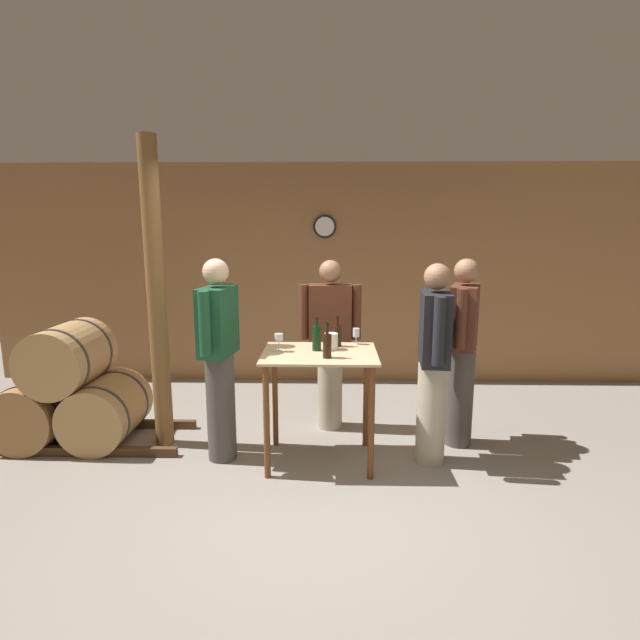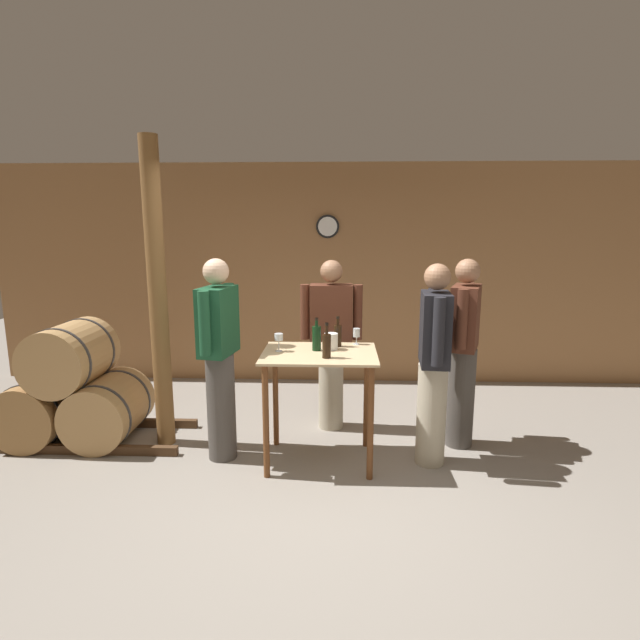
{
  "view_description": "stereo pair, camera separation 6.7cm",
  "coord_description": "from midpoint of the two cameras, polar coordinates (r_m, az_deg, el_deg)",
  "views": [
    {
      "loc": [
        0.06,
        -3.38,
        1.98
      ],
      "look_at": [
        -0.03,
        0.65,
        1.2
      ],
      "focal_mm": 28.0,
      "sensor_mm": 36.0,
      "label": 1
    },
    {
      "loc": [
        0.13,
        -3.38,
        1.98
      ],
      "look_at": [
        -0.03,
        0.65,
        1.2
      ],
      "focal_mm": 28.0,
      "sensor_mm": 36.0,
      "label": 2
    }
  ],
  "objects": [
    {
      "name": "barrel_rack",
      "position": [
        5.13,
        -25.95,
        -7.45
      ],
      "size": [
        2.07,
        0.75,
        1.11
      ],
      "color": "#4C331E",
      "rests_on": "ground_plane"
    },
    {
      "name": "tasting_table",
      "position": [
        4.13,
        0.41,
        -6.46
      ],
      "size": [
        0.93,
        0.72,
        0.95
      ],
      "color": "#D1B284",
      "rests_on": "ground_plane"
    },
    {
      "name": "wine_bottle_far_left",
      "position": [
        4.11,
        0.07,
        -2.02
      ],
      "size": [
        0.07,
        0.07,
        0.27
      ],
      "color": "black",
      "rests_on": "tasting_table"
    },
    {
      "name": "ice_bucket",
      "position": [
        4.15,
        1.74,
        -2.46
      ],
      "size": [
        0.11,
        0.11,
        0.14
      ],
      "color": "white",
      "rests_on": "tasting_table"
    },
    {
      "name": "wine_glass_near_center",
      "position": [
        4.33,
        4.64,
        -1.52
      ],
      "size": [
        0.06,
        0.06,
        0.14
      ],
      "color": "silver",
      "rests_on": "tasting_table"
    },
    {
      "name": "wine_glass_near_left",
      "position": [
        4.09,
        -4.27,
        -2.04
      ],
      "size": [
        0.07,
        0.07,
        0.15
      ],
      "color": "silver",
      "rests_on": "tasting_table"
    },
    {
      "name": "ground_plane",
      "position": [
        3.92,
        0.53,
        -19.35
      ],
      "size": [
        14.0,
        14.0,
        0.0
      ],
      "primitive_type": "plane",
      "color": "gray"
    },
    {
      "name": "wine_bottle_left",
      "position": [
        3.88,
        1.25,
        -2.85
      ],
      "size": [
        0.07,
        0.07,
        0.28
      ],
      "color": "black",
      "rests_on": "tasting_table"
    },
    {
      "name": "back_wall",
      "position": [
        6.21,
        1.33,
        5.16
      ],
      "size": [
        8.4,
        0.08,
        2.7
      ],
      "color": "#996B42",
      "rests_on": "ground_plane"
    },
    {
      "name": "wine_bottle_center",
      "position": [
        4.25,
        2.49,
        -1.69
      ],
      "size": [
        0.07,
        0.07,
        0.26
      ],
      "color": "black",
      "rests_on": "tasting_table"
    },
    {
      "name": "person_visitor_with_scarf",
      "position": [
        4.78,
        1.68,
        -2.44
      ],
      "size": [
        0.59,
        0.24,
        1.65
      ],
      "color": "#B7AD93",
      "rests_on": "ground_plane"
    },
    {
      "name": "person_host",
      "position": [
        4.22,
        -11.0,
        -4.01
      ],
      "size": [
        0.29,
        0.58,
        1.71
      ],
      "color": "#4C4742",
      "rests_on": "ground_plane"
    },
    {
      "name": "wooden_post",
      "position": [
        4.55,
        -17.65,
        2.5
      ],
      "size": [
        0.16,
        0.16,
        2.7
      ],
      "color": "brown",
      "rests_on": "ground_plane"
    },
    {
      "name": "person_visitor_near_door",
      "position": [
        4.57,
        16.47,
        -3.24
      ],
      "size": [
        0.34,
        0.56,
        1.69
      ],
      "color": "#4C4742",
      "rests_on": "ground_plane"
    },
    {
      "name": "person_visitor_bearded",
      "position": [
        4.16,
        13.31,
        -4.58
      ],
      "size": [
        0.25,
        0.59,
        1.67
      ],
      "color": "#B7AD93",
      "rests_on": "ground_plane"
    }
  ]
}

